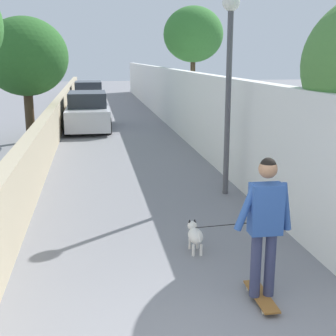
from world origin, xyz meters
TOP-DOWN VIEW (x-y plane):
  - ground_plane at (14.00, 0.00)m, footprint 80.00×80.00m
  - wall_left at (12.00, 2.37)m, footprint 48.00×0.30m
  - fence_right at (12.00, -2.37)m, footprint 48.00×0.30m
  - tree_right_near at (19.00, -3.96)m, footprint 2.91×2.91m
  - tree_left_distant at (13.00, 3.20)m, footprint 2.89×2.89m
  - lamp_post at (5.80, -1.82)m, footprint 0.36×0.36m
  - skateboard at (1.31, -0.96)m, footprint 0.80×0.21m
  - person_skateboarder at (1.31, -0.96)m, footprint 0.23×0.71m
  - dog at (2.89, -0.48)m, footprint 1.90×0.60m
  - car_near at (15.55, 1.22)m, footprint 4.37×1.80m
  - car_far at (23.73, 1.22)m, footprint 4.36×1.80m

SIDE VIEW (x-z plane):
  - ground_plane at x=14.00m, z-range 0.00..0.00m
  - skateboard at x=1.31m, z-range 0.03..0.11m
  - dog at x=2.89m, z-range -0.25..0.80m
  - wall_left at x=12.00m, z-range 0.00..1.30m
  - car_far at x=23.73m, z-range -0.05..1.49m
  - car_near at x=15.55m, z-range -0.05..1.49m
  - person_skateboarder at x=1.31m, z-range 0.23..1.97m
  - fence_right at x=12.00m, z-range 0.00..2.44m
  - lamp_post at x=5.80m, z-range 0.78..4.97m
  - tree_left_distant at x=13.00m, z-range 0.79..5.06m
  - tree_right_near at x=19.00m, z-range 1.31..6.63m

